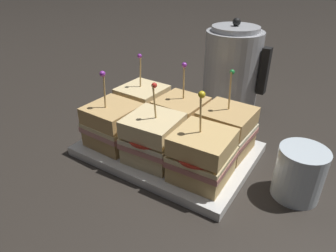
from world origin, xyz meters
name	(u,v)px	position (x,y,z in m)	size (l,w,h in m)	color
ground_plane	(168,153)	(0.00, 0.00, 0.00)	(6.00, 6.00, 0.00)	#2D2823
serving_platter	(168,149)	(0.00, 0.00, 0.01)	(0.34, 0.24, 0.02)	silver
sandwich_front_left	(113,125)	(-0.10, -0.05, 0.06)	(0.10, 0.10, 0.16)	tan
sandwich_front_center	(153,138)	(0.00, -0.05, 0.06)	(0.10, 0.10, 0.16)	beige
sandwich_front_right	(202,156)	(0.10, -0.05, 0.06)	(0.10, 0.10, 0.16)	tan
sandwich_back_left	(143,105)	(-0.10, 0.05, 0.06)	(0.10, 0.10, 0.16)	beige
sandwich_back_center	(181,118)	(0.00, 0.05, 0.06)	(0.10, 0.10, 0.16)	tan
sandwich_back_right	(226,130)	(0.10, 0.05, 0.06)	(0.10, 0.10, 0.17)	tan
kettle_steel	(232,67)	(0.01, 0.30, 0.10)	(0.17, 0.15, 0.23)	#B7BABF
drinking_glass	(299,173)	(0.25, 0.01, 0.05)	(0.08, 0.08, 0.09)	silver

